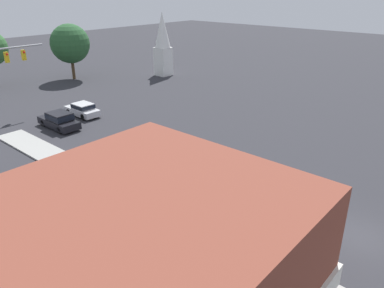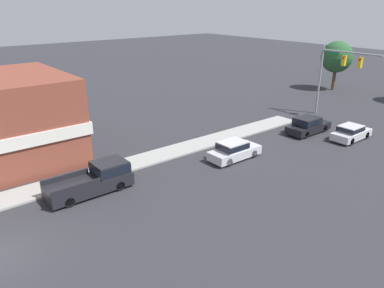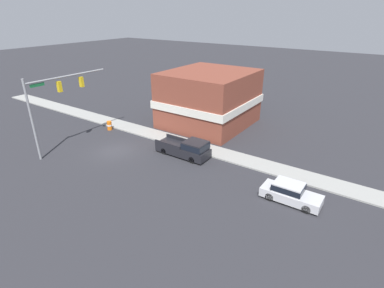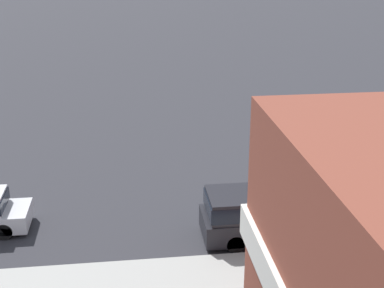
% 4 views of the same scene
% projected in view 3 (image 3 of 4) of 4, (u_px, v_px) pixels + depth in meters
% --- Properties ---
extents(ground_plane, '(200.00, 200.00, 0.00)m').
position_uv_depth(ground_plane, '(115.00, 151.00, 31.21)').
color(ground_plane, '#2D2D33').
extents(sidewalk_curb, '(2.40, 60.00, 0.14)m').
position_uv_depth(sidewalk_curb, '(151.00, 134.00, 35.47)').
color(sidewalk_curb, '#9E9E99').
rests_on(sidewalk_curb, ground).
extents(near_signal_assembly, '(9.00, 0.49, 7.95)m').
position_uv_depth(near_signal_assembly, '(55.00, 96.00, 29.24)').
color(near_signal_assembly, gray).
rests_on(near_signal_assembly, ground).
extents(car_lead, '(1.77, 4.48, 1.54)m').
position_uv_depth(car_lead, '(290.00, 192.00, 22.80)').
color(car_lead, black).
rests_on(car_lead, ground).
extents(pickup_truck_parked, '(2.00, 5.61, 1.87)m').
position_uv_depth(pickup_truck_parked, '(187.00, 148.00, 29.75)').
color(pickup_truck_parked, black).
rests_on(pickup_truck_parked, ground).
extents(construction_barrel, '(0.59, 0.59, 1.09)m').
position_uv_depth(construction_barrel, '(109.00, 125.00, 36.60)').
color(construction_barrel, orange).
rests_on(construction_barrel, ground).
extents(corner_brick_building, '(10.79, 9.97, 6.70)m').
position_uv_depth(corner_brick_building, '(209.00, 99.00, 37.46)').
color(corner_brick_building, brown).
rests_on(corner_brick_building, ground).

